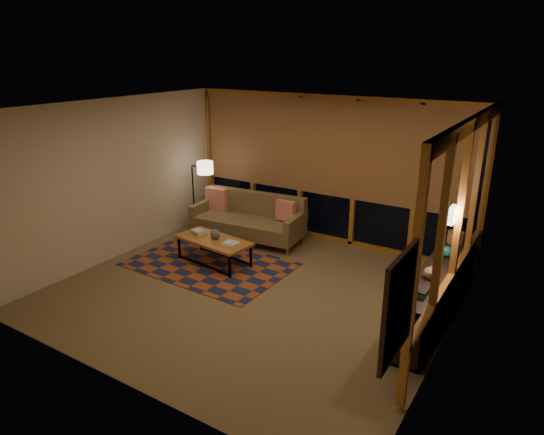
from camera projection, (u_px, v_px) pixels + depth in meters
The scene contains 21 objects.
floor at pixel (252, 291), 7.26m from camera, with size 5.50×5.00×0.01m, color olive.
ceiling at pixel (250, 108), 6.38m from camera, with size 5.50×5.00×0.01m, color silver.
walls at pixel (251, 205), 6.82m from camera, with size 5.51×5.01×2.70m.
window_wall_back at pixel (327, 171), 8.77m from camera, with size 5.30×0.16×2.60m, color #A05924, non-canonical shape.
window_wall_right at pixel (458, 228), 5.96m from camera, with size 0.16×3.70×2.60m, color #A05924, non-canonical shape.
wall_art at pixel (398, 305), 3.95m from camera, with size 0.06×0.74×0.94m, color red, non-canonical shape.
wall_sconce at pixel (453, 215), 5.81m from camera, with size 0.12×0.18×0.22m, color beige, non-canonical shape.
sofa at pixel (248, 218), 9.10m from camera, with size 2.08×0.84×0.85m, color brown, non-canonical shape.
pillow_left at pixel (217, 199), 9.52m from camera, with size 0.45×0.15×0.45m, color red, non-canonical shape.
pillow_right at pixel (286, 212), 8.86m from camera, with size 0.37×0.12×0.37m, color red, non-canonical shape.
area_rug at pixel (210, 264), 8.16m from camera, with size 2.63×1.75×0.01m, color #944520.
coffee_table at pixel (214, 251), 8.15m from camera, with size 1.31×0.60×0.44m, color #A05924, non-canonical shape.
book_stack_a at pixel (199, 231), 8.32m from camera, with size 0.25×0.20×0.07m, color silver, non-canonical shape.
book_stack_b at pixel (231, 243), 7.83m from camera, with size 0.25×0.20×0.05m, color silver, non-canonical shape.
ceramic_pot at pixel (215, 234), 8.07m from camera, with size 0.17×0.17×0.17m, color black.
floor_lamp at pixel (193, 194), 9.62m from camera, with size 0.47×0.31×1.42m, color black, non-canonical shape.
bookshelf at pixel (438, 289), 6.54m from camera, with size 0.40×2.92×0.73m, color #33221D, non-canonical shape.
basket at pixel (455, 237), 7.12m from camera, with size 0.23×0.23×0.17m, color #B07B37.
teal_bowl at pixel (447, 252), 6.63m from camera, with size 0.15×0.15×0.15m, color teal.
vase at pixel (432, 271), 6.01m from camera, with size 0.19×0.19×0.20m, color tan.
shelf_book_stack at pixel (420, 292), 5.63m from camera, with size 0.16×0.22×0.06m, color silver, non-canonical shape.
Camera 1 is at (3.69, -5.36, 3.42)m, focal length 32.00 mm.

